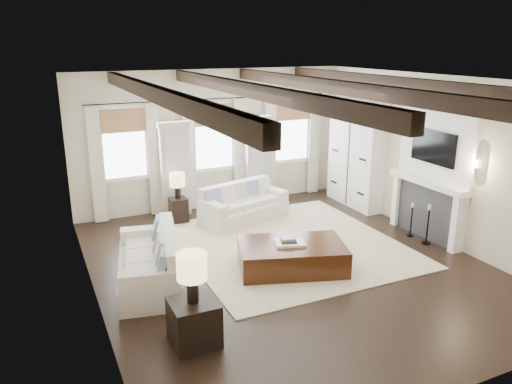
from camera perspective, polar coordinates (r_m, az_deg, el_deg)
name	(u,v)px	position (r m, az deg, el deg)	size (l,w,h in m)	color
ground	(288,265)	(8.94, 3.68, -8.27)	(7.50, 7.50, 0.00)	black
room_shell	(302,147)	(9.44, 5.31, 5.15)	(6.54, 7.54, 3.22)	beige
area_rug	(289,244)	(9.76, 3.78, -5.98)	(4.00, 4.25, 0.02)	beige
sofa_back	(242,206)	(10.94, -1.58, -1.60)	(2.07, 1.34, 0.82)	silver
sofa_left	(152,264)	(8.30, -11.76, -8.03)	(1.31, 2.19, 0.88)	silver
ottoman	(292,257)	(8.68, 4.11, -7.38)	(1.79, 1.12, 0.47)	black
tray	(290,243)	(8.59, 3.87, -5.80)	(0.50, 0.38, 0.04)	white
book_lower	(289,241)	(8.55, 3.74, -5.60)	(0.26, 0.20, 0.04)	#262628
book_upper	(288,238)	(8.56, 3.69, -5.32)	(0.22, 0.17, 0.03)	beige
side_table_front	(194,322)	(6.74, -7.10, -14.54)	(0.59, 0.59, 0.59)	black
lamp_front	(192,269)	(6.38, -7.35, -8.76)	(0.39, 0.39, 0.67)	black
side_table_back	(179,210)	(10.98, -8.84, -2.06)	(0.36, 0.36, 0.54)	black
lamp_back	(177,181)	(10.79, -8.99, 1.22)	(0.33, 0.33, 0.56)	black
candlestick_near	(427,228)	(10.23, 19.01, -3.89)	(0.16, 0.16, 0.80)	black
candlestick_far	(411,222)	(10.55, 17.32, -3.33)	(0.14, 0.14, 0.70)	black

